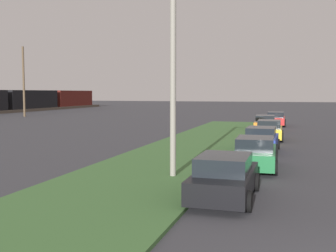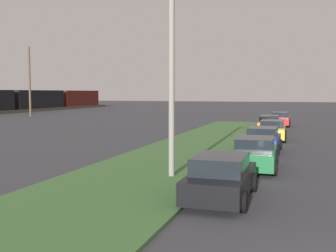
{
  "view_description": "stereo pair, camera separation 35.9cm",
  "coord_description": "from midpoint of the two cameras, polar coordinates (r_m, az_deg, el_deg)",
  "views": [
    {
      "loc": [
        -7.44,
        2.32,
        3.49
      ],
      "look_at": [
        11.27,
        7.99,
        1.89
      ],
      "focal_mm": 43.98,
      "sensor_mm": 36.0,
      "label": 1
    },
    {
      "loc": [
        -7.33,
        1.98,
        3.49
      ],
      "look_at": [
        11.27,
        7.99,
        1.89
      ],
      "focal_mm": 43.98,
      "sensor_mm": 36.0,
      "label": 2
    }
  ],
  "objects": [
    {
      "name": "parked_car_black",
      "position": [
        13.64,
        7.08,
        -7.09
      ],
      "size": [
        4.3,
        2.02,
        1.47
      ],
      "rotation": [
        0.0,
        0.0,
        0.0
      ],
      "color": "black",
      "rests_on": "ground"
    },
    {
      "name": "grass_median",
      "position": [
        18.74,
        -2.42,
        -5.87
      ],
      "size": [
        60.0,
        6.0,
        0.12
      ],
      "primitive_type": "cube",
      "color": "#3D6633",
      "rests_on": "ground"
    },
    {
      "name": "parked_car_green",
      "position": [
        19.18,
        11.45,
        -3.73
      ],
      "size": [
        4.36,
        2.13,
        1.47
      ],
      "rotation": [
        0.0,
        0.0,
        0.03
      ],
      "color": "#1E6B38",
      "rests_on": "ground"
    },
    {
      "name": "parked_car_yellow",
      "position": [
        31.07,
        13.52,
        -0.58
      ],
      "size": [
        4.34,
        2.11,
        1.47
      ],
      "rotation": [
        0.0,
        0.0,
        0.03
      ],
      "color": "gold",
      "rests_on": "ground"
    },
    {
      "name": "distant_utility_pole",
      "position": [
        62.65,
        -19.53,
        5.79
      ],
      "size": [
        0.3,
        0.3,
        10.0
      ],
      "primitive_type": "cylinder",
      "color": "brown",
      "rests_on": "ground"
    },
    {
      "name": "streetlight",
      "position": [
        16.42,
        1.3,
        7.81
      ],
      "size": [
        0.59,
        2.87,
        7.5
      ],
      "color": "gray",
      "rests_on": "ground"
    },
    {
      "name": "parked_car_red",
      "position": [
        44.23,
        14.48,
        0.93
      ],
      "size": [
        4.32,
        2.06,
        1.47
      ],
      "rotation": [
        0.0,
        0.0,
        0.01
      ],
      "color": "red",
      "rests_on": "ground"
    },
    {
      "name": "parked_car_orange",
      "position": [
        37.66,
        13.07,
        0.33
      ],
      "size": [
        4.35,
        2.11,
        1.47
      ],
      "rotation": [
        0.0,
        0.0,
        0.03
      ],
      "color": "orange",
      "rests_on": "ground"
    },
    {
      "name": "parked_car_blue",
      "position": [
        24.75,
        12.39,
        -1.87
      ],
      "size": [
        4.31,
        2.04,
        1.47
      ],
      "rotation": [
        0.0,
        0.0,
        -0.01
      ],
      "color": "#23389E",
      "rests_on": "ground"
    }
  ]
}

